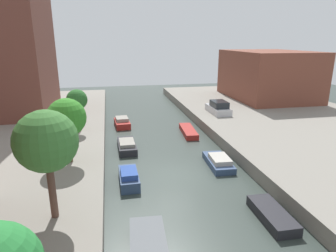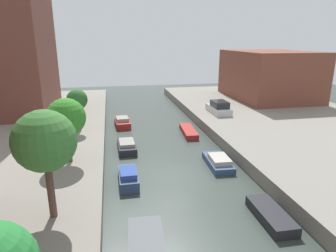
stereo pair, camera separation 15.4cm
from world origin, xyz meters
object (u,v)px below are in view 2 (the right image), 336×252
Objects in this scene: parked_car at (219,108)px; moored_boat_left_1 at (147,250)px; moored_boat_right_4 at (188,131)px; street_tree_2 at (66,118)px; moored_boat_right_2 at (271,215)px; moored_boat_left_4 at (122,123)px; moored_boat_left_3 at (127,145)px; low_block_right at (269,75)px; moored_boat_left_2 at (128,177)px; street_tree_1 at (45,142)px; moored_boat_right_3 at (218,162)px; street_tree_3 at (77,100)px.

parked_car reaches higher than moored_boat_left_1.
parked_car is 6.16m from moored_boat_right_4.
moored_boat_right_2 is at bearing -35.17° from street_tree_2.
moored_boat_left_4 is 0.94× the size of moored_boat_right_2.
moored_boat_left_3 is at bearing -89.71° from moored_boat_left_4.
moored_boat_right_2 reaches higher than moored_boat_right_4.
parked_car is 23.28m from moored_boat_left_1.
low_block_right reaches higher than moored_boat_left_4.
parked_car reaches higher than moored_boat_right_4.
low_block_right is 4.30× the size of moored_boat_left_2.
moored_boat_left_1 is at bearing -87.14° from moored_boat_left_2.
moored_boat_left_3 is at bearing 87.47° from moored_boat_left_2.
street_tree_1 reaches higher than parked_car.
low_block_right reaches higher than moored_boat_left_1.
moored_boat_left_1 is 10.73m from moored_boat_right_3.
street_tree_1 reaches higher than moored_boat_left_1.
low_block_right is 30.42m from moored_boat_right_2.
parked_car is 1.35× the size of moored_boat_left_2.
street_tree_3 is at bearing -155.33° from low_block_right.
moored_boat_left_4 is (4.09, 18.14, -4.37)m from street_tree_1.
street_tree_1 is 14.01m from street_tree_3.
moored_boat_left_3 is at bearing 119.91° from moored_boat_right_2.
street_tree_3 is 6.80m from moored_boat_left_4.
street_tree_1 is 1.55× the size of moored_boat_right_2.
moored_boat_left_2 reaches higher than moored_boat_left_1.
street_tree_1 is at bearing -90.00° from street_tree_3.
moored_boat_left_3 reaches higher than moored_boat_right_3.
low_block_right is 3.54× the size of moored_boat_left_3.
street_tree_3 reaches higher than moored_boat_left_3.
moored_boat_left_4 reaches higher than moored_boat_left_3.
street_tree_1 is at bearing 174.88° from moored_boat_right_2.
moored_boat_right_4 is at bearing -139.96° from parked_car.
moored_boat_right_3 reaches higher than moored_boat_right_4.
low_block_right reaches higher than moored_boat_left_3.
moored_boat_left_4 is at bearing 179.83° from parked_car.
low_block_right reaches higher than moored_boat_right_3.
street_tree_3 is at bearing -164.73° from parked_car.
parked_car is at bearing 40.04° from moored_boat_right_4.
moored_boat_right_3 is (-0.29, 7.12, 0.06)m from moored_boat_right_2.
moored_boat_left_2 is 0.69× the size of moored_boat_right_4.
parked_car is (15.13, 11.36, -2.56)m from street_tree_2.
street_tree_2 is at bearing 150.99° from moored_boat_left_2.
parked_car is at bearing 77.74° from moored_boat_right_2.
street_tree_1 is 1.35× the size of street_tree_3.
moored_boat_right_3 is (6.84, 1.52, -0.11)m from moored_boat_left_2.
moored_boat_left_3 reaches higher than moored_boat_left_1.
moored_boat_right_3 is at bearing 92.31° from moored_boat_right_2.
low_block_right is at bearing 19.36° from moored_boat_left_4.
street_tree_3 reaches higher than moored_boat_right_2.
moored_boat_right_4 is (10.53, 0.26, -3.66)m from street_tree_3.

